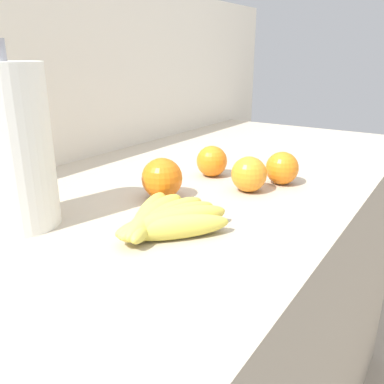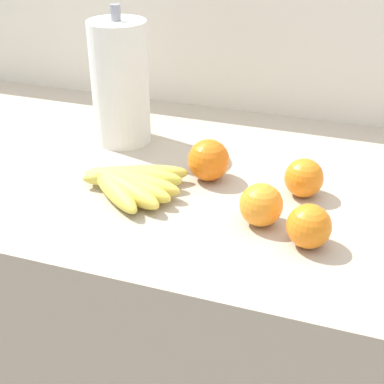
{
  "view_description": "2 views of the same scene",
  "coord_description": "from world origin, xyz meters",
  "px_view_note": "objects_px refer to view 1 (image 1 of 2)",
  "views": [
    {
      "loc": [
        -0.59,
        -0.45,
        1.12
      ],
      "look_at": [
        -0.08,
        -0.11,
        0.91
      ],
      "focal_mm": 37.51,
      "sensor_mm": 36.0,
      "label": 1
    },
    {
      "loc": [
        0.23,
        -0.88,
        1.36
      ],
      "look_at": [
        -0.03,
        -0.14,
        0.91
      ],
      "focal_mm": 52.59,
      "sensor_mm": 36.0,
      "label": 2
    }
  ],
  "objects_px": {
    "orange_back_left": "(212,161)",
    "paper_towel_roll": "(13,148)",
    "orange_right": "(249,174)",
    "orange_far_right": "(282,168)",
    "banana_bunch": "(164,219)",
    "orange_back_right": "(162,178)"
  },
  "relations": [
    {
      "from": "banana_bunch",
      "to": "orange_right",
      "type": "distance_m",
      "value": 0.24
    },
    {
      "from": "banana_bunch",
      "to": "orange_back_right",
      "type": "xyz_separation_m",
      "value": [
        0.12,
        0.09,
        0.02
      ]
    },
    {
      "from": "orange_right",
      "to": "orange_back_right",
      "type": "bearing_deg",
      "value": 136.58
    },
    {
      "from": "orange_far_right",
      "to": "orange_back_right",
      "type": "height_order",
      "value": "orange_back_right"
    },
    {
      "from": "banana_bunch",
      "to": "orange_back_left",
      "type": "xyz_separation_m",
      "value": [
        0.29,
        0.09,
        0.01
      ]
    },
    {
      "from": "banana_bunch",
      "to": "orange_right",
      "type": "bearing_deg",
      "value": -5.45
    },
    {
      "from": "orange_back_right",
      "to": "paper_towel_roll",
      "type": "height_order",
      "value": "paper_towel_roll"
    },
    {
      "from": "orange_back_left",
      "to": "paper_towel_roll",
      "type": "xyz_separation_m",
      "value": [
        -0.39,
        0.11,
        0.09
      ]
    },
    {
      "from": "orange_far_right",
      "to": "orange_right",
      "type": "distance_m",
      "value": 0.09
    },
    {
      "from": "orange_far_right",
      "to": "orange_right",
      "type": "xyz_separation_m",
      "value": [
        -0.08,
        0.04,
        0.0
      ]
    },
    {
      "from": "orange_back_right",
      "to": "orange_right",
      "type": "bearing_deg",
      "value": -43.42
    },
    {
      "from": "banana_bunch",
      "to": "orange_right",
      "type": "relative_size",
      "value": 2.74
    },
    {
      "from": "orange_back_right",
      "to": "banana_bunch",
      "type": "bearing_deg",
      "value": -141.15
    },
    {
      "from": "orange_back_left",
      "to": "paper_towel_roll",
      "type": "relative_size",
      "value": 0.24
    },
    {
      "from": "paper_towel_roll",
      "to": "orange_back_left",
      "type": "bearing_deg",
      "value": -15.68
    },
    {
      "from": "orange_back_left",
      "to": "paper_towel_roll",
      "type": "distance_m",
      "value": 0.42
    },
    {
      "from": "orange_back_left",
      "to": "orange_back_right",
      "type": "bearing_deg",
      "value": 178.85
    },
    {
      "from": "orange_right",
      "to": "paper_towel_roll",
      "type": "xyz_separation_m",
      "value": [
        -0.34,
        0.22,
        0.09
      ]
    },
    {
      "from": "paper_towel_roll",
      "to": "orange_right",
      "type": "bearing_deg",
      "value": -33.06
    },
    {
      "from": "orange_far_right",
      "to": "paper_towel_roll",
      "type": "relative_size",
      "value": 0.24
    },
    {
      "from": "orange_far_right",
      "to": "banana_bunch",
      "type": "bearing_deg",
      "value": 169.67
    },
    {
      "from": "orange_right",
      "to": "orange_back_left",
      "type": "bearing_deg",
      "value": 66.58
    }
  ]
}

